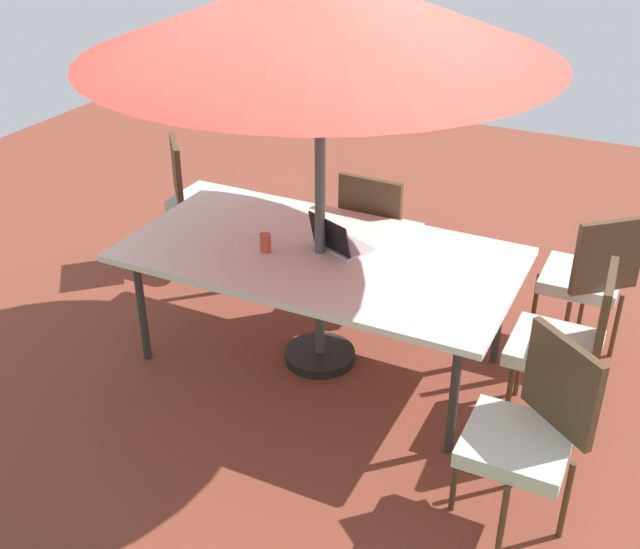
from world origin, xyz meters
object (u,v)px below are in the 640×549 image
Objects in this scene: patio_umbrella at (320,14)px; chair_south at (378,230)px; dining_table at (320,258)px; laptop at (338,242)px; cup at (265,243)px; chair_southwest at (588,275)px; chair_west at (568,341)px; chair_southeast at (199,194)px; chair_northwest at (529,429)px.

patio_umbrella is 1.75m from chair_south.
dining_table is 5.81× the size of laptop.
dining_table is 1.38m from patio_umbrella.
chair_south reaches higher than cup.
cup is (0.33, 0.95, 0.26)m from chair_south.
laptop is (1.34, 0.72, 0.26)m from chair_southwest.
chair_west reaches higher than dining_table.
chair_southeast is at bearing 2.27° from chair_south.
chair_southeast reaches higher than cup.
patio_umbrella reaches higher than cup.
chair_west is at bearing -158.89° from laptop.
chair_northwest is at bearing -5.39° from chair_west.
cup is (0.29, 0.13, -1.28)m from patio_umbrella.
chair_south is (-0.04, -0.82, -0.17)m from dining_table.
chair_northwest is (0.00, 1.58, 0.00)m from chair_southwest.
dining_table is 2.32× the size of chair_northwest.
chair_west is at bearing -174.96° from cup.
chair_west is (-0.02, 0.78, 0.00)m from chair_southwest.
chair_southeast is 2.50× the size of laptop.
chair_northwest and chair_west have the same top height.
chair_south is 1.38m from chair_southwest.
chair_south is 1.00× the size of chair_northwest.
chair_south reaches higher than dining_table.
chair_southeast is (1.40, -0.81, -1.55)m from patio_umbrella.
chair_northwest is at bearing 151.37° from patio_umbrella.
chair_southwest is at bearing -150.52° from dining_table.
chair_northwest is (-2.82, 1.59, 0.00)m from chair_southeast.
chair_northwest is 1.84m from cup.
cup is at bearing 24.89° from dining_table.
patio_umbrella is at bearing -170.14° from chair_northwest.
chair_south is at bearing -130.04° from chair_southeast.
patio_umbrella is 2.24m from chair_northwest.
patio_umbrella reaches higher than dining_table.
patio_umbrella is 1.29m from laptop.
patio_umbrella reaches higher than chair_northwest.
patio_umbrella reaches higher than chair_west.
cup reaches higher than dining_table.
laptop is at bearing 95.44° from chair_south.
chair_southeast is at bearing -30.08° from dining_table.
chair_southwest is at bearing -178.36° from chair_south.
cup is (-1.11, 0.94, 0.26)m from chair_southeast.
chair_south is 0.78m from laptop.
chair_south and chair_southeast have the same top height.
patio_umbrella reaches higher than chair_southwest.
chair_northwest is at bearing 171.10° from laptop.
chair_southwest is (-1.42, -0.80, -1.55)m from patio_umbrella.
chair_west is (-0.03, -0.79, 0.00)m from chair_northwest.
chair_west is at bearing 126.65° from chair_northwest.
chair_southwest is 1.97m from cup.
cup is (1.71, -0.64, 0.26)m from chair_northwest.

